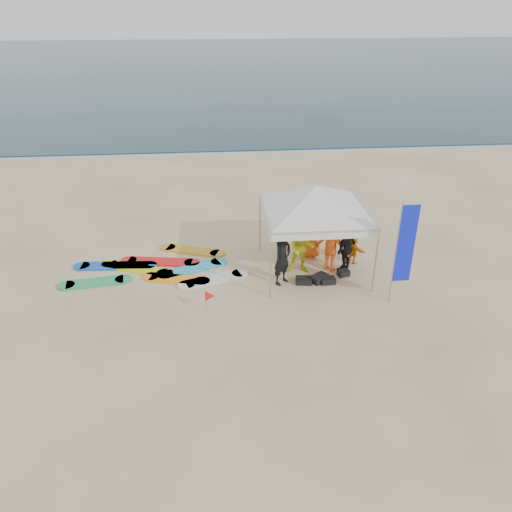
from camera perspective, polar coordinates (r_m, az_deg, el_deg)
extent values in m
plane|color=beige|center=(13.19, -0.55, -9.95)|extent=(120.00, 120.00, 0.00)
cube|color=#0C2633|center=(70.88, -4.94, 21.04)|extent=(160.00, 84.00, 0.08)
cube|color=silver|center=(29.74, -3.57, 11.88)|extent=(160.00, 1.20, 0.01)
imported|color=black|center=(15.35, 3.03, -0.11)|extent=(0.78, 0.78, 1.82)
imported|color=yellow|center=(16.05, 5.19, 0.97)|extent=(0.96, 0.80, 1.75)
imported|color=#D84B13|center=(16.30, 8.63, 1.35)|extent=(1.36, 1.21, 1.83)
imported|color=black|center=(16.31, 10.27, 0.91)|extent=(0.99, 0.98, 1.68)
imported|color=#D85413|center=(17.05, 6.25, 2.93)|extent=(1.02, 0.73, 1.94)
imported|color=orange|center=(17.05, 11.08, 0.77)|extent=(0.65, 0.95, 0.98)
cylinder|color=#A5A5A8|center=(17.31, 0.46, 3.77)|extent=(0.05, 0.05, 2.09)
cylinder|color=#A5A5A8|center=(17.88, 10.52, 4.08)|extent=(0.05, 0.05, 2.09)
cylinder|color=#A5A5A8|center=(14.52, 1.69, -1.21)|extent=(0.05, 0.05, 2.09)
cylinder|color=#A5A5A8|center=(15.19, 13.50, -0.65)|extent=(0.05, 0.05, 2.09)
cube|color=white|center=(14.37, 7.96, 2.31)|extent=(3.23, 0.02, 0.24)
cube|color=white|center=(17.18, 5.71, 6.76)|extent=(3.23, 0.02, 0.24)
cube|color=white|center=(15.52, 1.05, 4.56)|extent=(0.02, 3.23, 0.24)
cube|color=white|center=(16.15, 12.20, 4.86)|extent=(0.02, 3.23, 0.24)
pyramid|color=white|center=(15.42, 6.93, 8.00)|extent=(4.43, 4.43, 0.83)
cylinder|color=#A5A5A8|center=(14.56, 15.62, 0.16)|extent=(0.04, 0.04, 3.16)
cube|color=#0E1CE5|center=(14.52, 16.77, 1.31)|extent=(0.50, 0.03, 2.35)
cylinder|color=#A5A5A8|center=(14.32, -5.73, -5.27)|extent=(0.02, 0.02, 0.60)
cone|color=red|center=(14.22, -5.28, -4.58)|extent=(0.28, 0.28, 0.28)
cube|color=black|center=(15.91, 7.26, -2.54)|extent=(0.67, 0.61, 0.22)
cube|color=black|center=(15.85, 8.21, -2.81)|extent=(0.48, 0.33, 0.18)
cube|color=black|center=(15.80, 5.47, -2.80)|extent=(0.55, 0.47, 0.16)
cube|color=black|center=(16.34, 9.98, -1.92)|extent=(0.41, 0.34, 0.20)
cube|color=blue|center=(17.30, -15.78, -1.10)|extent=(2.27, 0.70, 0.07)
cube|color=silver|center=(15.93, -4.86, -2.67)|extent=(1.89, 1.09, 0.07)
cube|color=red|center=(17.21, -10.89, -0.66)|extent=(2.24, 0.90, 0.07)
cube|color=yellow|center=(16.94, -13.48, -1.42)|extent=(2.10, 1.29, 0.07)
cube|color=gold|center=(17.79, -7.28, 0.62)|extent=(1.94, 1.15, 0.07)
cube|color=#2A9B5E|center=(16.50, -17.92, -2.91)|extent=(1.80, 0.76, 0.07)
cube|color=orange|center=(16.08, -9.12, -2.64)|extent=(1.76, 0.96, 0.07)
cube|color=#29A4DB|center=(16.62, -7.25, -1.44)|extent=(1.96, 1.26, 0.07)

